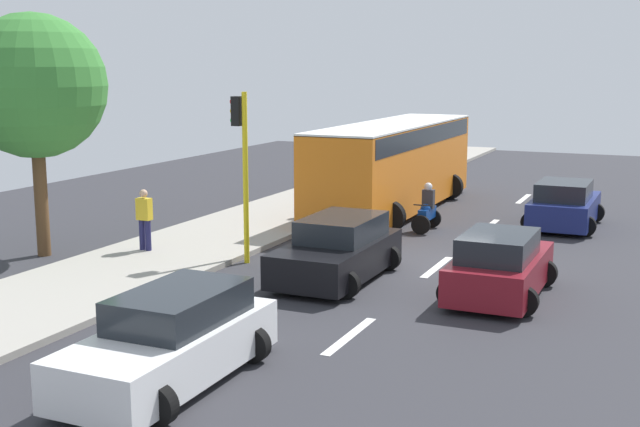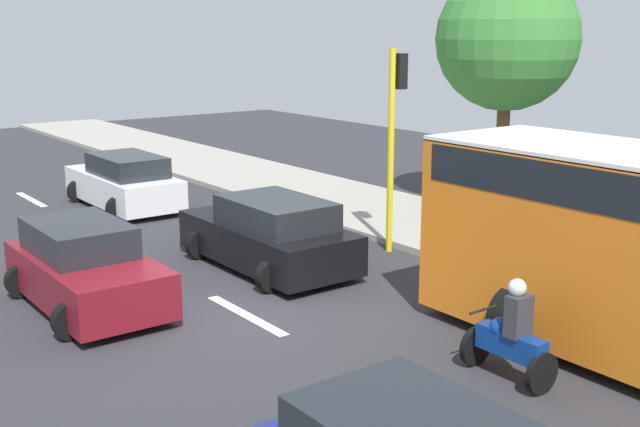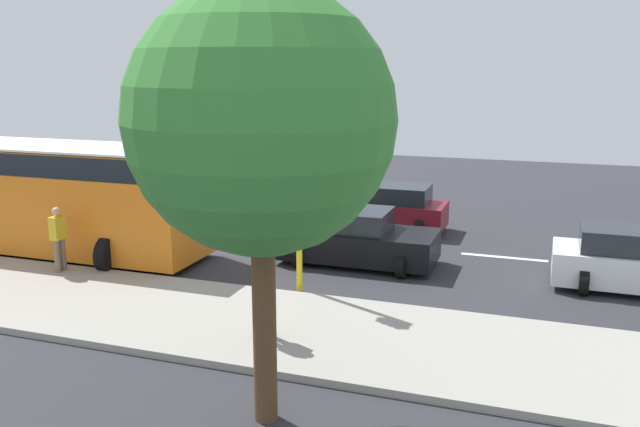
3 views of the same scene
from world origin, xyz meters
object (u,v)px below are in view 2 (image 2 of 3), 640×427
car_black (270,235)px  pedestrian_by_tree (468,187)px  motorcycle (511,337)px  street_tree_center (508,40)px  car_white (124,183)px  car_maroon (85,269)px  traffic_light_corner (395,121)px

car_black → pedestrian_by_tree: bearing=-1.3°
car_black → pedestrian_by_tree: (5.81, -0.14, 0.35)m
motorcycle → pedestrian_by_tree: bearing=46.8°
motorcycle → street_tree_center: 12.16m
car_white → street_tree_center: (8.46, -6.22, 3.89)m
car_black → car_maroon: size_ratio=1.10×
car_maroon → car_white: size_ratio=0.90×
car_white → motorcycle: 13.83m
car_maroon → motorcycle: bearing=-60.7°
car_white → motorcycle: (-0.16, -13.83, -0.07)m
car_black → traffic_light_corner: (2.95, -0.54, 2.22)m
traffic_light_corner → street_tree_center: street_tree_center is taller
car_maroon → traffic_light_corner: size_ratio=0.87×
car_white → motorcycle: bearing=-90.7°
traffic_light_corner → motorcycle: bearing=-117.9°
car_white → car_maroon: bearing=-118.0°
car_maroon → car_white: (3.86, 7.24, 0.00)m
motorcycle → pedestrian_by_tree: (6.06, 6.46, 0.42)m
car_white → pedestrian_by_tree: size_ratio=2.57×
car_white → street_tree_center: street_tree_center is taller
car_black → motorcycle: 6.61m
car_maroon → car_black: bearing=0.1°
car_black → street_tree_center: 9.28m
car_maroon → street_tree_center: (12.31, 1.02, 3.90)m
car_black → car_white: 7.23m
pedestrian_by_tree → street_tree_center: street_tree_center is taller
car_black → car_white: bearing=90.7°
car_white → pedestrian_by_tree: 9.45m
motorcycle → traffic_light_corner: size_ratio=0.34×
car_maroon → car_white: 8.20m
car_black → traffic_light_corner: size_ratio=0.95×
street_tree_center → motorcycle: bearing=-138.6°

